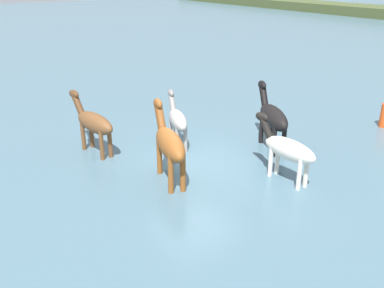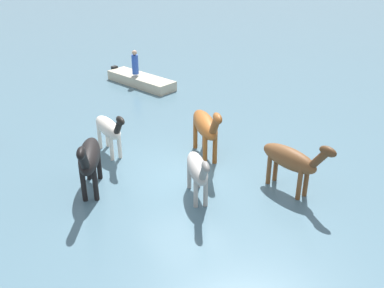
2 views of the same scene
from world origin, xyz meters
TOP-DOWN VIEW (x-y plane):
  - ground_plane at (0.00, 0.00)m, footprint 144.75×144.75m
  - horse_lead at (0.54, 2.73)m, footprint 2.52×1.44m
  - horse_mid_herd at (-1.39, 0.26)m, footprint 2.16×1.09m
  - horse_pinto_flank at (-2.44, -2.26)m, footprint 2.44×0.83m
  - horse_dun_straggler at (0.65, -1.31)m, footprint 2.66×1.18m
  - horse_rear_stallion at (2.50, 1.39)m, footprint 2.25×0.58m

SIDE VIEW (x-z plane):
  - ground_plane at x=0.00m, z-range 0.00..0.00m
  - horse_mid_herd at x=-1.39m, z-range 0.09..1.79m
  - horse_rear_stallion at x=2.50m, z-range 0.09..1.84m
  - horse_pinto_flank at x=-2.44m, z-range 0.10..1.98m
  - horse_lead at x=0.54m, z-range 0.10..2.12m
  - horse_dun_straggler at x=0.65m, z-range 0.11..2.17m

